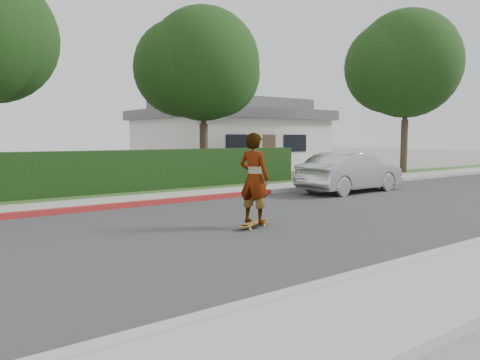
{
  "coord_description": "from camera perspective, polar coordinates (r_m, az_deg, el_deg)",
  "views": [
    {
      "loc": [
        -9.46,
        -8.0,
        1.95
      ],
      "look_at": [
        -3.21,
        0.23,
        1.0
      ],
      "focal_mm": 35.0,
      "sensor_mm": 36.0,
      "label": 1
    }
  ],
  "objects": [
    {
      "name": "skateboard",
      "position": [
        10.11,
        1.72,
        -5.33
      ],
      "size": [
        1.08,
        0.55,
        0.1
      ],
      "rotation": [
        0.0,
        0.0,
        0.33
      ],
      "color": "gold",
      "rests_on": "ground"
    },
    {
      "name": "curb_far",
      "position": [
        15.47,
        0.77,
        -1.71
      ],
      "size": [
        60.0,
        0.2,
        0.15
      ],
      "primitive_type": "cube",
      "color": "#9E9E99",
      "rests_on": "ground"
    },
    {
      "name": "car_silver",
      "position": [
        17.01,
        13.38,
        0.92
      ],
      "size": [
        4.37,
        1.68,
        1.42
      ],
      "primitive_type": "imported",
      "rotation": [
        0.0,
        0.0,
        1.61
      ],
      "color": "#B3B6BB",
      "rests_on": "ground"
    },
    {
      "name": "sidewalk_far",
      "position": [
        16.19,
        -1.19,
        -1.46
      ],
      "size": [
        60.0,
        1.6,
        0.12
      ],
      "primitive_type": "cube",
      "color": "gray",
      "rests_on": "ground"
    },
    {
      "name": "skateboarder",
      "position": [
        9.98,
        1.74,
        0.23
      ],
      "size": [
        0.67,
        0.82,
        1.93
      ],
      "primitive_type": "imported",
      "rotation": [
        0.0,
        0.0,
        1.9
      ],
      "color": "white",
      "rests_on": "skateboard"
    },
    {
      "name": "hedge",
      "position": [
        16.56,
        -14.18,
        0.93
      ],
      "size": [
        15.0,
        1.0,
        1.5
      ],
      "primitive_type": "cube",
      "color": "black",
      "rests_on": "ground"
    },
    {
      "name": "road",
      "position": [
        12.54,
        12.41,
        -3.8
      ],
      "size": [
        60.0,
        8.0,
        0.01
      ],
      "primitive_type": "cube",
      "color": "#2D2D30",
      "rests_on": "ground"
    },
    {
      "name": "house",
      "position": [
        29.67,
        -1.21,
        5.52
      ],
      "size": [
        10.6,
        8.6,
        4.3
      ],
      "color": "beige",
      "rests_on": "ground"
    },
    {
      "name": "planting_strip",
      "position": [
        17.5,
        -4.28,
        -1.0
      ],
      "size": [
        60.0,
        1.6,
        0.1
      ],
      "primitive_type": "cube",
      "color": "#2D4C1E",
      "rests_on": "ground"
    },
    {
      "name": "tree_center",
      "position": [
        20.59,
        -4.84,
        13.48
      ],
      "size": [
        5.66,
        4.84,
        7.44
      ],
      "color": "#33261C",
      "rests_on": "ground"
    },
    {
      "name": "curb_red_section",
      "position": [
        13.03,
        -16.86,
        -3.24
      ],
      "size": [
        12.0,
        0.21,
        0.15
      ],
      "primitive_type": "cube",
      "color": "maroon",
      "rests_on": "ground"
    },
    {
      "name": "tree_right",
      "position": [
        26.66,
        19.28,
        12.88
      ],
      "size": [
        6.32,
        5.6,
        8.56
      ],
      "color": "#33261C",
      "rests_on": "ground"
    },
    {
      "name": "ground",
      "position": [
        12.54,
        12.41,
        -3.82
      ],
      "size": [
        120.0,
        120.0,
        0.0
      ],
      "primitive_type": "plane",
      "color": "slate",
      "rests_on": "ground"
    }
  ]
}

